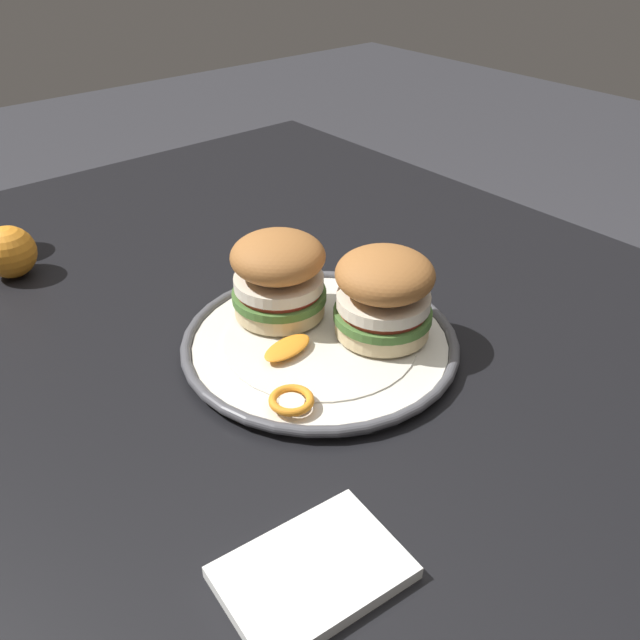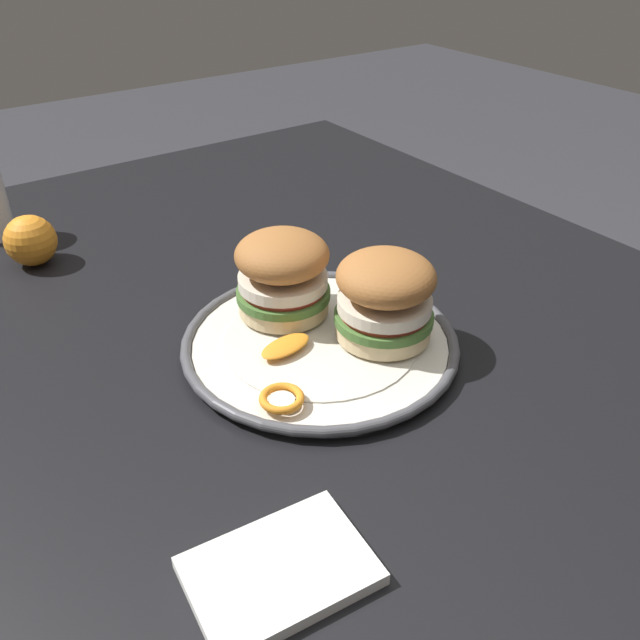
{
  "view_description": "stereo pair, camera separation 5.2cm",
  "coord_description": "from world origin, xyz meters",
  "px_view_note": "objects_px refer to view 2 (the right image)",
  "views": [
    {
      "loc": [
        -0.53,
        0.41,
        1.17
      ],
      "look_at": [
        -0.06,
        0.01,
        0.77
      ],
      "focal_mm": 37.51,
      "sensor_mm": 36.0,
      "label": 1
    },
    {
      "loc": [
        -0.56,
        0.37,
        1.17
      ],
      "look_at": [
        -0.06,
        0.01,
        0.77
      ],
      "focal_mm": 37.51,
      "sensor_mm": 36.0,
      "label": 2
    }
  ],
  "objects_px": {
    "dining_table": "(301,381)",
    "sandwich_half_left": "(283,273)",
    "whole_orange": "(31,240)",
    "dinner_plate": "(320,342)",
    "sandwich_half_right": "(385,296)"
  },
  "relations": [
    {
      "from": "dining_table",
      "to": "dinner_plate",
      "type": "relative_size",
      "value": 4.22
    },
    {
      "from": "sandwich_half_left",
      "to": "whole_orange",
      "type": "bearing_deg",
      "value": 31.77
    },
    {
      "from": "dining_table",
      "to": "whole_orange",
      "type": "height_order",
      "value": "whole_orange"
    },
    {
      "from": "dining_table",
      "to": "whole_orange",
      "type": "distance_m",
      "value": 0.42
    },
    {
      "from": "sandwich_half_left",
      "to": "dinner_plate",
      "type": "bearing_deg",
      "value": -177.85
    },
    {
      "from": "sandwich_half_right",
      "to": "dinner_plate",
      "type": "bearing_deg",
      "value": 59.12
    },
    {
      "from": "sandwich_half_left",
      "to": "sandwich_half_right",
      "type": "distance_m",
      "value": 0.13
    },
    {
      "from": "sandwich_half_right",
      "to": "whole_orange",
      "type": "bearing_deg",
      "value": 31.49
    },
    {
      "from": "dining_table",
      "to": "dinner_plate",
      "type": "xyz_separation_m",
      "value": [
        -0.06,
        0.01,
        0.1
      ]
    },
    {
      "from": "dinner_plate",
      "to": "sandwich_half_left",
      "type": "distance_m",
      "value": 0.09
    },
    {
      "from": "sandwich_half_left",
      "to": "whole_orange",
      "type": "xyz_separation_m",
      "value": [
        0.33,
        0.2,
        -0.03
      ]
    },
    {
      "from": "dinner_plate",
      "to": "whole_orange",
      "type": "relative_size",
      "value": 4.46
    },
    {
      "from": "dining_table",
      "to": "sandwich_half_left",
      "type": "height_order",
      "value": "sandwich_half_left"
    },
    {
      "from": "dining_table",
      "to": "dinner_plate",
      "type": "height_order",
      "value": "dinner_plate"
    },
    {
      "from": "dining_table",
      "to": "sandwich_half_left",
      "type": "distance_m",
      "value": 0.16
    }
  ]
}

